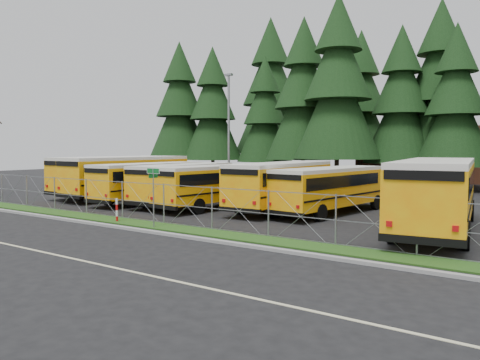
% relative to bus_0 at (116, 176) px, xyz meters
% --- Properties ---
extents(ground, '(120.00, 120.00, 0.00)m').
position_rel_bus_0_xyz_m(ground, '(13.77, -6.92, -1.53)').
color(ground, black).
rests_on(ground, ground).
extents(curb, '(50.00, 0.25, 0.12)m').
position_rel_bus_0_xyz_m(curb, '(13.77, -10.02, -1.47)').
color(curb, gray).
rests_on(curb, ground).
extents(grass_verge, '(50.00, 1.40, 0.06)m').
position_rel_bus_0_xyz_m(grass_verge, '(13.77, -8.62, -1.50)').
color(grass_verge, '#224413').
rests_on(grass_verge, ground).
extents(road_lane_line, '(50.00, 0.12, 0.01)m').
position_rel_bus_0_xyz_m(road_lane_line, '(13.77, -14.92, -1.52)').
color(road_lane_line, beige).
rests_on(road_lane_line, ground).
extents(chainlink_fence, '(44.00, 0.10, 2.00)m').
position_rel_bus_0_xyz_m(chainlink_fence, '(13.77, -7.92, -0.53)').
color(chainlink_fence, gray).
rests_on(chainlink_fence, ground).
extents(brick_building, '(22.00, 10.00, 6.00)m').
position_rel_bus_0_xyz_m(brick_building, '(19.77, 33.08, 1.47)').
color(brick_building, brown).
rests_on(brick_building, ground).
extents(bus_0, '(2.80, 11.66, 3.05)m').
position_rel_bus_0_xyz_m(bus_0, '(0.00, 0.00, 0.00)').
color(bus_0, orange).
rests_on(bus_0, ground).
extents(bus_1, '(3.24, 11.84, 3.08)m').
position_rel_bus_0_xyz_m(bus_1, '(2.36, -0.48, 0.01)').
color(bus_1, orange).
rests_on(bus_1, ground).
extents(bus_2, '(2.47, 10.31, 2.70)m').
position_rel_bus_0_xyz_m(bus_2, '(5.71, -1.67, -0.18)').
color(bus_2, orange).
rests_on(bus_2, ground).
extents(bus_3, '(3.17, 10.31, 2.66)m').
position_rel_bus_0_xyz_m(bus_3, '(8.26, -1.06, -0.20)').
color(bus_3, orange).
rests_on(bus_3, ground).
extents(bus_4, '(3.44, 10.33, 2.66)m').
position_rel_bus_0_xyz_m(bus_4, '(11.24, -1.36, -0.20)').
color(bus_4, orange).
rests_on(bus_4, ground).
extents(bus_5, '(2.93, 11.01, 2.87)m').
position_rel_bus_0_xyz_m(bus_5, '(15.02, 0.08, -0.09)').
color(bus_5, orange).
rests_on(bus_5, ground).
extents(bus_6, '(3.65, 10.26, 2.63)m').
position_rel_bus_0_xyz_m(bus_6, '(18.11, 0.18, -0.21)').
color(bus_6, orange).
rests_on(bus_6, ground).
extents(bus_east, '(4.43, 12.57, 3.22)m').
position_rel_bus_0_xyz_m(bus_east, '(24.23, -2.52, 0.09)').
color(bus_east, orange).
rests_on(bus_east, ground).
extents(street_sign, '(0.84, 0.55, 2.81)m').
position_rel_bus_0_xyz_m(street_sign, '(13.19, -9.03, 0.51)').
color(street_sign, gray).
rests_on(street_sign, ground).
extents(striped_bollard, '(0.11, 0.11, 1.20)m').
position_rel_bus_0_xyz_m(striped_bollard, '(10.40, -8.85, -0.93)').
color(striped_bollard, '#B20C0C').
rests_on(striped_bollard, ground).
extents(light_standard, '(0.70, 0.35, 10.14)m').
position_rel_bus_0_xyz_m(light_standard, '(4.65, 8.62, 3.97)').
color(light_standard, gray).
rests_on(light_standard, ground).
extents(conifer_0, '(7.56, 7.56, 16.72)m').
position_rel_bus_0_xyz_m(conifer_0, '(-10.39, 18.99, 6.83)').
color(conifer_0, black).
rests_on(conifer_0, ground).
extents(conifer_1, '(7.08, 7.08, 15.66)m').
position_rel_bus_0_xyz_m(conifer_1, '(-5.72, 19.60, 6.30)').
color(conifer_1, black).
rests_on(conifer_1, ground).
extents(conifer_2, '(6.46, 6.46, 14.28)m').
position_rel_bus_0_xyz_m(conifer_2, '(0.23, 21.77, 5.61)').
color(conifer_2, black).
rests_on(conifer_2, ground).
extents(conifer_3, '(7.76, 7.76, 17.17)m').
position_rel_bus_0_xyz_m(conifer_3, '(6.46, 19.25, 7.06)').
color(conifer_3, black).
rests_on(conifer_3, ground).
extents(conifer_4, '(8.25, 8.25, 18.24)m').
position_rel_bus_0_xyz_m(conifer_4, '(10.96, 17.49, 7.59)').
color(conifer_4, black).
rests_on(conifer_4, ground).
extents(conifer_5, '(6.95, 6.95, 15.37)m').
position_rel_bus_0_xyz_m(conifer_5, '(15.85, 21.07, 6.16)').
color(conifer_5, black).
rests_on(conifer_5, ground).
extents(conifer_6, '(6.57, 6.57, 14.53)m').
position_rel_bus_0_xyz_m(conifer_6, '(20.90, 19.71, 5.74)').
color(conifer_6, black).
rests_on(conifer_6, ground).
extents(conifer_10, '(9.17, 9.17, 20.29)m').
position_rel_bus_0_xyz_m(conifer_10, '(-2.44, 27.41, 8.62)').
color(conifer_10, black).
rests_on(conifer_10, ground).
extents(conifer_11, '(7.59, 7.59, 16.80)m').
position_rel_bus_0_xyz_m(conifer_11, '(9.84, 26.51, 6.87)').
color(conifer_11, black).
rests_on(conifer_11, ground).
extents(conifer_12, '(8.09, 8.09, 17.90)m').
position_rel_bus_0_xyz_m(conifer_12, '(18.82, 23.42, 7.42)').
color(conifer_12, black).
rests_on(conifer_12, ground).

